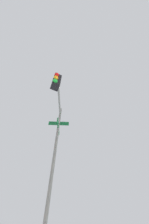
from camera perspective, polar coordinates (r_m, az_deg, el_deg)
traffic_signal_near at (r=4.34m, az=-9.88°, el=-4.48°), size 1.48×2.69×6.01m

